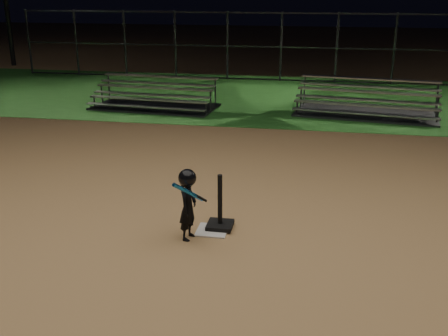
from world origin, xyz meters
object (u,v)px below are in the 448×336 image
bleacher_left (155,102)px  bleacher_right (366,108)px  child_batter (188,202)px  home_plate (212,230)px  batting_tee (220,217)px

bleacher_left → bleacher_right: (6.02, 0.20, 0.01)m
child_batter → bleacher_right: child_batter is taller
home_plate → child_batter: child_batter is taller
batting_tee → bleacher_left: size_ratio=0.22×
bleacher_left → child_batter: bearing=-64.6°
home_plate → child_batter: bearing=-135.3°
batting_tee → bleacher_right: size_ratio=0.20×
batting_tee → bleacher_right: bearing=71.3°
bleacher_left → batting_tee: bearing=-61.1°
child_batter → bleacher_right: 8.81m
bleacher_right → batting_tee: bearing=-100.4°
bleacher_left → home_plate: bearing=-62.1°
bleacher_left → bleacher_right: size_ratio=0.91×
batting_tee → bleacher_left: (-3.36, 7.66, 0.00)m
child_batter → bleacher_left: (-2.98, 8.06, -0.38)m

